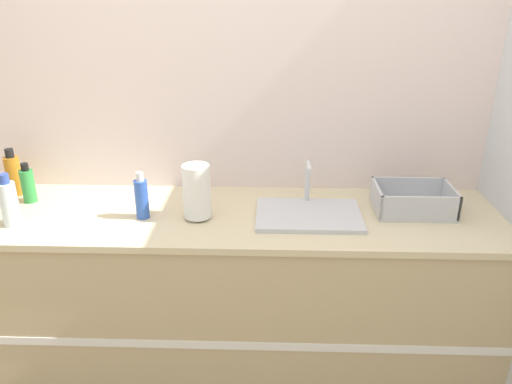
# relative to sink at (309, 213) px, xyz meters

# --- Properties ---
(wall_back) EXTENTS (4.93, 0.06, 2.60)m
(wall_back) POSITION_rel_sink_xyz_m (-0.39, 0.37, 0.35)
(wall_back) COLOR silver
(wall_back) RESTS_ON ground_plane
(counter_cabinet) EXTENTS (2.55, 0.66, 0.94)m
(counter_cabinet) POSITION_rel_sink_xyz_m (-0.39, 0.02, -0.48)
(counter_cabinet) COLOR tan
(counter_cabinet) RESTS_ON ground_plane
(sink) EXTENTS (0.47, 0.33, 0.22)m
(sink) POSITION_rel_sink_xyz_m (0.00, 0.00, 0.00)
(sink) COLOR silver
(sink) RESTS_ON counter_cabinet
(paper_towel_roll) EXTENTS (0.12, 0.12, 0.25)m
(paper_towel_roll) POSITION_rel_sink_xyz_m (-0.49, -0.03, 0.11)
(paper_towel_roll) COLOR #4C4C51
(paper_towel_roll) RESTS_ON counter_cabinet
(dish_rack) EXTENTS (0.35, 0.24, 0.12)m
(dish_rack) POSITION_rel_sink_xyz_m (0.48, 0.07, 0.03)
(dish_rack) COLOR #B7BABF
(dish_rack) RESTS_ON counter_cabinet
(bottle_amber) EXTENTS (0.07, 0.07, 0.23)m
(bottle_amber) POSITION_rel_sink_xyz_m (-1.43, 0.21, 0.09)
(bottle_amber) COLOR #B26B19
(bottle_amber) RESTS_ON counter_cabinet
(bottle_green) EXTENTS (0.06, 0.06, 0.19)m
(bottle_green) POSITION_rel_sink_xyz_m (-1.32, 0.12, 0.07)
(bottle_green) COLOR #2D8C3D
(bottle_green) RESTS_ON counter_cabinet
(bottle_clear) EXTENTS (0.07, 0.07, 0.23)m
(bottle_clear) POSITION_rel_sink_xyz_m (-1.28, -0.12, 0.09)
(bottle_clear) COLOR silver
(bottle_clear) RESTS_ON counter_cabinet
(bottle_blue) EXTENTS (0.06, 0.06, 0.21)m
(bottle_blue) POSITION_rel_sink_xyz_m (-0.74, -0.03, 0.08)
(bottle_blue) COLOR #2D56B7
(bottle_blue) RESTS_ON counter_cabinet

